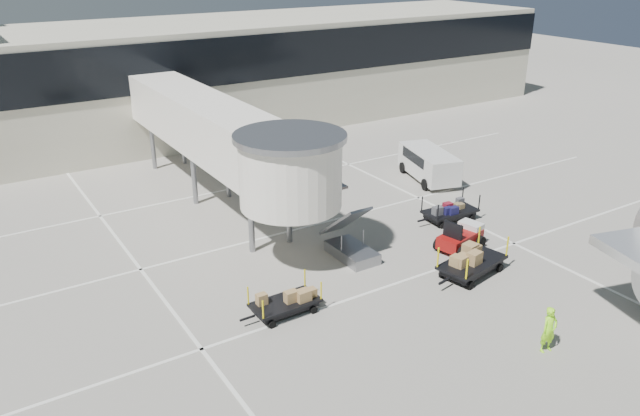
# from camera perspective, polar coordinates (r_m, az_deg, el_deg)

# --- Properties ---
(ground) EXTENTS (140.00, 140.00, 0.00)m
(ground) POSITION_cam_1_polar(r_m,az_deg,el_deg) (26.24, 11.82, -7.91)
(ground) COLOR #A8A196
(ground) RESTS_ON ground
(lane_markings) EXTENTS (40.00, 30.00, 0.02)m
(lane_markings) POSITION_cam_1_polar(r_m,az_deg,el_deg) (32.40, -0.38, -1.22)
(lane_markings) COLOR white
(lane_markings) RESTS_ON ground
(terminal) EXTENTS (64.00, 12.11, 15.20)m
(terminal) POSITION_cam_1_polar(r_m,az_deg,el_deg) (49.30, -13.08, 11.58)
(terminal) COLOR beige
(terminal) RESTS_ON ground
(jet_bridge) EXTENTS (5.70, 20.40, 6.03)m
(jet_bridge) POSITION_cam_1_polar(r_m,az_deg,el_deg) (31.93, -8.28, 6.35)
(jet_bridge) COLOR white
(jet_bridge) RESTS_ON ground
(baggage_tug) EXTENTS (2.57, 1.95, 1.56)m
(baggage_tug) POSITION_cam_1_polar(r_m,az_deg,el_deg) (30.02, 12.76, -2.68)
(baggage_tug) COLOR maroon
(baggage_tug) RESTS_ON ground
(suitcase_cart) EXTENTS (3.53, 1.57, 1.37)m
(suitcase_cart) POSITION_cam_1_polar(r_m,az_deg,el_deg) (33.06, 11.84, -0.34)
(suitcase_cart) COLOR black
(suitcase_cart) RESTS_ON ground
(box_cart_near) EXTENTS (4.04, 2.19, 1.55)m
(box_cart_near) POSITION_cam_1_polar(r_m,az_deg,el_deg) (27.81, 13.73, -4.86)
(box_cart_near) COLOR black
(box_cart_near) RESTS_ON ground
(box_cart_far) EXTENTS (3.29, 1.37, 1.28)m
(box_cart_far) POSITION_cam_1_polar(r_m,az_deg,el_deg) (24.44, -3.29, -8.60)
(box_cart_far) COLOR black
(box_cart_far) RESTS_ON ground
(ground_worker) EXTENTS (0.67, 0.48, 1.74)m
(ground_worker) POSITION_cam_1_polar(r_m,az_deg,el_deg) (23.51, 20.21, -10.40)
(ground_worker) COLOR #98FF1A
(ground_worker) RESTS_ON ground
(minivan) EXTENTS (3.15, 5.16, 1.82)m
(minivan) POSITION_cam_1_polar(r_m,az_deg,el_deg) (38.61, 9.83, 4.18)
(minivan) COLOR silver
(minivan) RESTS_ON ground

